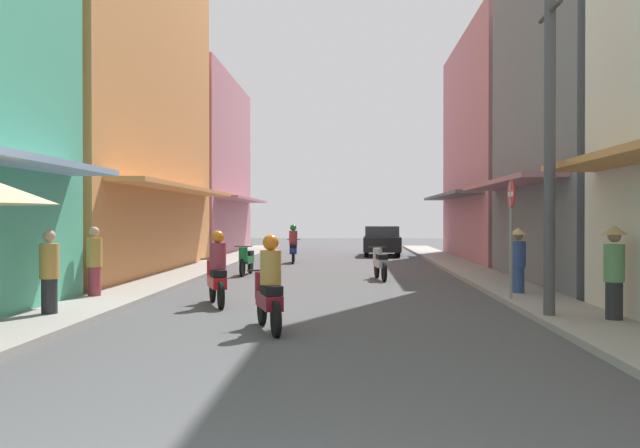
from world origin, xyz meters
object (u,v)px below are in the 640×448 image
Objects in this scene: motorbike_green at (246,260)px; pedestrian_crossing at (614,270)px; pedestrian_far at (94,264)px; motorbike_red at (217,272)px; street_sign_no_entry at (511,224)px; motorbike_blue at (293,246)px; utility_pole at (550,146)px; pedestrian_midway at (49,275)px; pedestrian_foreground at (518,258)px; motorbike_silver at (380,263)px; motorbike_maroon at (269,288)px; parked_car at (382,241)px.

pedestrian_crossing is at bearing -51.22° from motorbike_green.
motorbike_green is at bearing 71.03° from pedestrian_far.
street_sign_no_entry is at bearing 4.55° from motorbike_red.
motorbike_blue is 1.10× the size of pedestrian_far.
motorbike_green is 9.71m from street_sign_no_entry.
motorbike_blue is at bearing 114.30° from street_sign_no_entry.
utility_pole is at bearing -68.87° from motorbike_blue.
pedestrian_midway reaches higher than motorbike_green.
street_sign_no_entry is (-0.44, -1.16, 0.80)m from pedestrian_foreground.
motorbike_green is 1.06× the size of pedestrian_crossing.
pedestrian_far is (-6.55, -5.46, 0.32)m from motorbike_silver.
motorbike_maroon is 5.54m from utility_pole.
utility_pole is at bearing 13.81° from motorbike_maroon.
motorbike_red is 2.92m from pedestrian_far.
motorbike_green is at bearing -113.31° from parked_car.
pedestrian_midway reaches higher than motorbike_red.
utility_pole is 2.78m from street_sign_no_entry.
pedestrian_crossing is at bearing -26.02° from utility_pole.
motorbike_green is 9.20m from pedestrian_foreground.
pedestrian_crossing is at bearing -16.40° from pedestrian_far.
utility_pole reaches higher than pedestrian_far.
motorbike_green is 0.68× the size of street_sign_no_entry.
motorbike_silver is 1.12× the size of pedestrian_foreground.
motorbike_red is 7.03m from utility_pole.
motorbike_maroon is 6.03m from street_sign_no_entry.
pedestrian_foreground is 0.61× the size of street_sign_no_entry.
pedestrian_midway is at bearing -163.49° from street_sign_no_entry.
pedestrian_foreground is at bearing 13.91° from motorbike_red.
motorbike_maroon is at bearing -97.49° from parked_car.
motorbike_maroon is at bearing -137.54° from pedestrian_foreground.
motorbike_silver is 1.04× the size of motorbike_red.
pedestrian_crossing is 3.14m from street_sign_no_entry.
motorbike_blue is 1.00× the size of motorbike_green.
pedestrian_midway is at bearing -178.59° from utility_pole.
motorbike_silver is 7.11m from motorbike_red.
pedestrian_far is at bearing 167.82° from motorbike_red.
motorbike_red is 6.33m from street_sign_no_entry.
motorbike_blue is at bearing 87.95° from motorbike_red.
motorbike_maroon is at bearing -79.05° from motorbike_green.
motorbike_silver is (3.22, -7.16, -0.20)m from motorbike_blue.
pedestrian_crossing is at bearing -82.09° from parked_car.
pedestrian_crossing is 0.28× the size of utility_pole.
pedestrian_far is (-4.34, 3.71, 0.12)m from motorbike_maroon.
pedestrian_midway is 0.99× the size of pedestrian_far.
motorbike_red is at bearing -175.45° from street_sign_no_entry.
pedestrian_crossing reaches higher than motorbike_green.
motorbike_silver is 1.11× the size of pedestrian_midway.
motorbike_maroon is 1.08× the size of pedestrian_foreground.
motorbike_green is 12.34m from parked_car.
motorbike_blue is 13.25m from motorbike_red.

